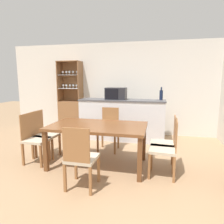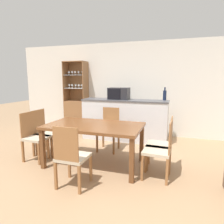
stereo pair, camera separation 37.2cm
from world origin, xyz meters
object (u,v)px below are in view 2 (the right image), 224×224
object	(u,v)px
wine_bottle	(165,95)
dining_chair_head_near	(72,157)
display_cabinet	(77,110)
dining_chair_side_left_far	(45,133)
microwave	(119,94)
dining_chair_side_right_near	(160,150)
dining_chair_side_right_far	(162,144)
dining_chair_head_far	(109,129)
dining_chair_side_left_near	(35,137)
dining_table	(94,129)

from	to	relation	value
wine_bottle	dining_chair_head_near	bearing A→B (deg)	-112.71
display_cabinet	dining_chair_side_left_far	xyz separation A→B (m)	(0.31, -1.98, -0.15)
wine_bottle	display_cabinet	bearing A→B (deg)	172.77
dining_chair_side_left_far	microwave	xyz separation A→B (m)	(1.15, 1.52, 0.72)
dining_chair_side_left_far	microwave	bearing A→B (deg)	146.88
dining_chair_side_left_far	dining_chair_side_right_near	bearing A→B (deg)	86.69
display_cabinet	dining_chair_head_near	xyz separation A→B (m)	(1.48, -2.94, -0.15)
display_cabinet	microwave	distance (m)	1.63
dining_chair_side_right_far	microwave	world-z (taller)	microwave
microwave	dining_chair_side_right_near	bearing A→B (deg)	-56.60
dining_chair_head_near	microwave	xyz separation A→B (m)	(-0.03, 2.48, 0.72)
display_cabinet	dining_chair_head_far	xyz separation A→B (m)	(1.48, -1.31, -0.15)
dining_chair_side_left_near	dining_chair_head_far	bearing A→B (deg)	131.05
dining_table	wine_bottle	size ratio (longest dim) A/B	5.36
dining_table	microwave	xyz separation A→B (m)	(-0.03, 1.67, 0.52)
wine_bottle	dining_table	bearing A→B (deg)	-121.27
wine_bottle	dining_chair_side_left_near	bearing A→B (deg)	-139.36
dining_chair_side_right_far	wine_bottle	size ratio (longest dim) A/B	2.93
display_cabinet	wine_bottle	world-z (taller)	display_cabinet
dining_chair_side_right_far	dining_chair_side_left_far	xyz separation A→B (m)	(-2.35, 0.00, 0.00)
dining_chair_side_left_near	dining_chair_side_right_near	bearing A→B (deg)	91.73
display_cabinet	dining_chair_side_left_near	world-z (taller)	display_cabinet
dining_table	dining_chair_side_left_far	xyz separation A→B (m)	(-1.17, 0.15, -0.21)
dining_chair_side_left_near	microwave	world-z (taller)	microwave
microwave	dining_chair_side_right_far	bearing A→B (deg)	-51.79
dining_chair_side_right_far	dining_chair_side_left_far	size ratio (longest dim) A/B	1.00
dining_chair_side_left_far	dining_chair_head_far	bearing A→B (deg)	123.41
dining_chair_side_right_far	dining_chair_head_far	bearing A→B (deg)	61.51
dining_chair_side_right_far	dining_chair_side_left_far	world-z (taller)	same
dining_chair_side_left_near	microwave	bearing A→B (deg)	149.52
microwave	dining_table	bearing A→B (deg)	-89.12
display_cabinet	dining_chair_side_right_near	bearing A→B (deg)	-40.61
dining_chair_side_right_far	dining_chair_head_near	bearing A→B (deg)	130.34
dining_table	wine_bottle	world-z (taller)	wine_bottle
dining_chair_side_left_near	dining_chair_side_left_far	xyz separation A→B (m)	(0.00, 0.29, 0.00)
dining_chair_side_left_near	dining_chair_head_far	xyz separation A→B (m)	(1.17, 0.96, 0.00)
dining_chair_side_left_near	wine_bottle	world-z (taller)	wine_bottle
dining_chair_side_right_near	dining_chair_head_far	xyz separation A→B (m)	(-1.17, 0.96, 0.00)
dining_chair_side_right_near	wine_bottle	distance (m)	2.07
dining_chair_side_left_near	dining_chair_side_left_far	size ratio (longest dim) A/B	1.00
dining_chair_side_left_far	wine_bottle	xyz separation A→B (m)	(2.27, 1.65, 0.70)
dining_table	dining_chair_side_left_near	xyz separation A→B (m)	(-1.17, -0.14, -0.21)
display_cabinet	dining_chair_side_right_far	xyz separation A→B (m)	(2.66, -1.98, -0.15)
microwave	wine_bottle	distance (m)	1.13
dining_chair_side_right_near	dining_chair_head_near	distance (m)	1.35
dining_table	dining_chair_head_far	size ratio (longest dim) A/B	1.83
display_cabinet	dining_chair_head_near	world-z (taller)	display_cabinet
dining_chair_side_right_far	dining_chair_head_near	xyz separation A→B (m)	(-1.17, -0.96, 0.00)
dining_table	wine_bottle	distance (m)	2.16
dining_chair_head_far	wine_bottle	size ratio (longest dim) A/B	2.93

